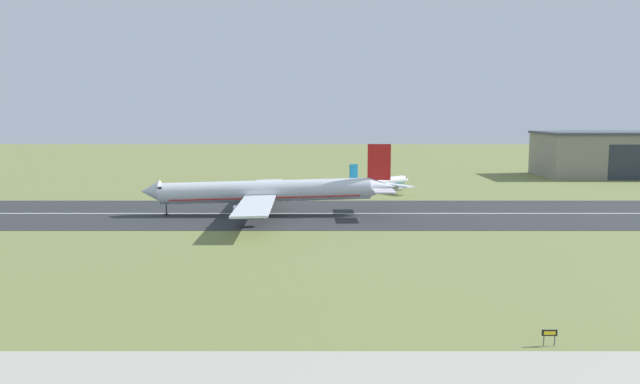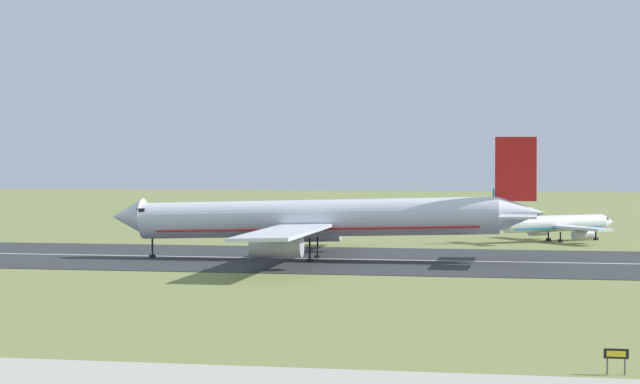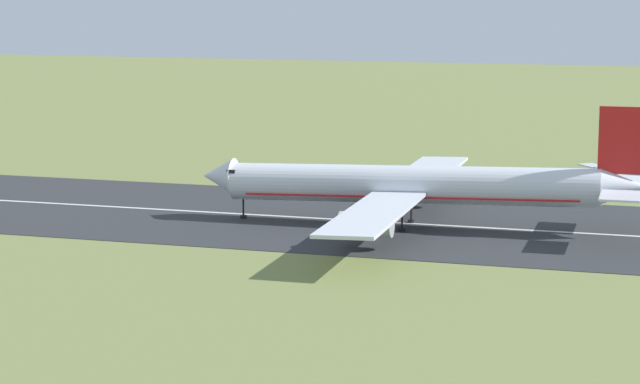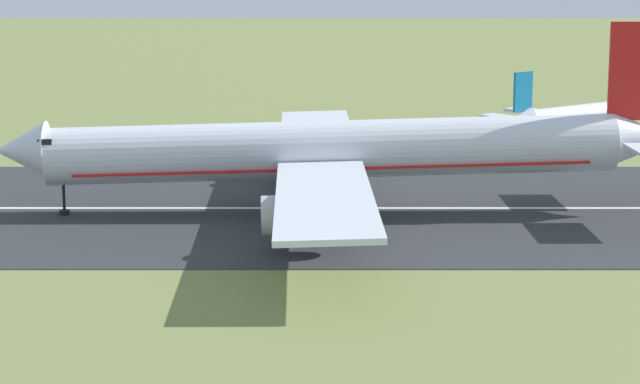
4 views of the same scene
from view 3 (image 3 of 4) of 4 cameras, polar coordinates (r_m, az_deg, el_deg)
ground_plane at (r=97.86m, az=13.94°, el=-8.43°), size 739.56×739.56×0.00m
airplane_landing at (r=152.66m, az=4.28°, el=0.28°), size 55.61×59.64×15.58m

